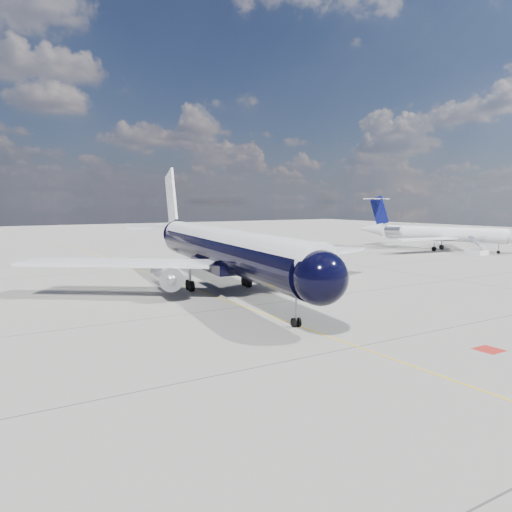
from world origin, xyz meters
name	(u,v)px	position (x,y,z in m)	size (l,w,h in m)	color
ground	(163,278)	(0.00, 30.00, 0.00)	(320.00, 320.00, 0.00)	gray
taxiway_centerline	(179,284)	(0.00, 25.00, 0.00)	(0.16, 160.00, 0.01)	#DEB90B
red_marking	(489,350)	(6.80, -10.00, 0.00)	(1.60, 1.60, 0.01)	maroon
main_airliner	(219,248)	(2.50, 19.60, 4.53)	(41.03, 50.40, 14.60)	black
regional_jet	(433,233)	(59.76, 37.13, 3.46)	(26.66, 31.42, 10.96)	white
boarding_stair	(477,251)	(58.86, 26.69, 0.65)	(2.58, 3.21, 3.51)	white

